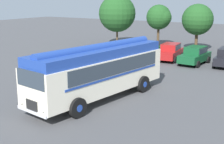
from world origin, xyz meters
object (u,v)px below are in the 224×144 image
(car_mid_left, at_px, (170,52))
(car_mid_right, at_px, (195,55))
(car_near_left, at_px, (146,49))
(vintage_bus, at_px, (99,69))

(car_mid_left, relative_size, car_mid_right, 1.00)
(car_near_left, bearing_deg, car_mid_right, -7.80)
(vintage_bus, bearing_deg, car_near_left, 103.92)
(vintage_bus, xyz_separation_m, car_mid_right, (2.00, 13.27, -1.05))
(car_near_left, height_order, car_mid_right, same)
(car_mid_right, bearing_deg, vintage_bus, -98.58)
(car_mid_right, bearing_deg, car_mid_left, 166.74)
(car_near_left, relative_size, car_mid_right, 1.01)
(car_near_left, distance_m, car_mid_left, 2.79)
(car_mid_left, height_order, car_mid_right, same)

